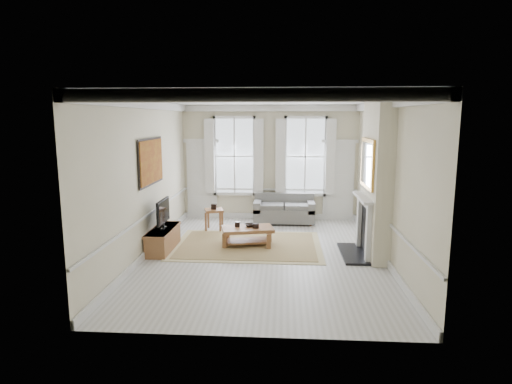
# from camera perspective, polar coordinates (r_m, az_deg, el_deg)

# --- Properties ---
(floor) EXTENTS (7.20, 7.20, 0.00)m
(floor) POSITION_cam_1_polar(r_m,az_deg,el_deg) (9.60, 1.04, -8.47)
(floor) COLOR #B7B5AD
(floor) RESTS_ON ground
(ceiling) EXTENTS (7.20, 7.20, 0.00)m
(ceiling) POSITION_cam_1_polar(r_m,az_deg,el_deg) (9.13, 1.11, 12.25)
(ceiling) COLOR white
(ceiling) RESTS_ON back_wall
(back_wall) EXTENTS (5.20, 0.00, 5.20)m
(back_wall) POSITION_cam_1_polar(r_m,az_deg,el_deg) (12.78, 1.84, 3.91)
(back_wall) COLOR beige
(back_wall) RESTS_ON floor
(left_wall) EXTENTS (0.00, 7.20, 7.20)m
(left_wall) POSITION_cam_1_polar(r_m,az_deg,el_deg) (9.69, -14.48, 1.72)
(left_wall) COLOR beige
(left_wall) RESTS_ON floor
(right_wall) EXTENTS (0.00, 7.20, 7.20)m
(right_wall) POSITION_cam_1_polar(r_m,az_deg,el_deg) (9.46, 17.02, 1.41)
(right_wall) COLOR beige
(right_wall) RESTS_ON floor
(window_left) EXTENTS (1.26, 0.20, 2.20)m
(window_left) POSITION_cam_1_polar(r_m,az_deg,el_deg) (12.79, -2.89, 4.81)
(window_left) COLOR #B2BCC6
(window_left) RESTS_ON back_wall
(window_right) EXTENTS (1.26, 0.20, 2.20)m
(window_right) POSITION_cam_1_polar(r_m,az_deg,el_deg) (12.72, 6.58, 4.73)
(window_right) COLOR #B2BCC6
(window_right) RESTS_ON back_wall
(door_left) EXTENTS (0.90, 0.08, 2.30)m
(door_left) POSITION_cam_1_polar(r_m,az_deg,el_deg) (13.04, -7.22, 1.52)
(door_left) COLOR silver
(door_left) RESTS_ON floor
(door_right) EXTENTS (0.90, 0.08, 2.30)m
(door_right) POSITION_cam_1_polar(r_m,az_deg,el_deg) (12.91, 10.95, 1.33)
(door_right) COLOR silver
(door_right) RESTS_ON floor
(painting) EXTENTS (0.05, 1.66, 1.06)m
(painting) POSITION_cam_1_polar(r_m,az_deg,el_deg) (9.92, -13.81, 3.97)
(painting) COLOR #9F6E1B
(painting) RESTS_ON left_wall
(chimney_breast) EXTENTS (0.35, 1.70, 3.38)m
(chimney_breast) POSITION_cam_1_polar(r_m,az_deg,el_deg) (9.61, 15.74, 1.60)
(chimney_breast) COLOR beige
(chimney_breast) RESTS_ON floor
(hearth) EXTENTS (0.55, 1.50, 0.05)m
(hearth) POSITION_cam_1_polar(r_m,az_deg,el_deg) (9.90, 12.86, -8.00)
(hearth) COLOR black
(hearth) RESTS_ON floor
(fireplace) EXTENTS (0.21, 1.45, 1.33)m
(fireplace) POSITION_cam_1_polar(r_m,az_deg,el_deg) (9.75, 14.17, -4.01)
(fireplace) COLOR silver
(fireplace) RESTS_ON floor
(mirror) EXTENTS (0.06, 1.26, 1.06)m
(mirror) POSITION_cam_1_polar(r_m,az_deg,el_deg) (9.53, 14.57, 3.71)
(mirror) COLOR gold
(mirror) RESTS_ON chimney_breast
(sofa) EXTENTS (1.75, 0.85, 0.84)m
(sofa) POSITION_cam_1_polar(r_m,az_deg,el_deg) (12.50, 3.77, -2.50)
(sofa) COLOR #595956
(sofa) RESTS_ON floor
(side_table) EXTENTS (0.59, 0.59, 0.57)m
(side_table) POSITION_cam_1_polar(r_m,az_deg,el_deg) (11.70, -5.61, -2.82)
(side_table) COLOR brown
(side_table) RESTS_ON floor
(rug) EXTENTS (3.50, 2.60, 0.02)m
(rug) POSITION_cam_1_polar(r_m,az_deg,el_deg) (10.32, -1.13, -7.08)
(rug) COLOR tan
(rug) RESTS_ON floor
(coffee_table) EXTENTS (1.32, 0.94, 0.45)m
(coffee_table) POSITION_cam_1_polar(r_m,az_deg,el_deg) (10.22, -1.13, -5.18)
(coffee_table) COLOR brown
(coffee_table) RESTS_ON rug
(ceramic_pot_a) EXTENTS (0.12, 0.12, 0.12)m
(ceramic_pot_a) POSITION_cam_1_polar(r_m,az_deg,el_deg) (10.26, -2.51, -4.31)
(ceramic_pot_a) COLOR black
(ceramic_pot_a) RESTS_ON coffee_table
(ceramic_pot_b) EXTENTS (0.15, 0.15, 0.11)m
(ceramic_pot_b) POSITION_cam_1_polar(r_m,az_deg,el_deg) (10.13, -0.03, -4.53)
(ceramic_pot_b) COLOR black
(ceramic_pot_b) RESTS_ON coffee_table
(bowl) EXTENTS (0.32, 0.32, 0.06)m
(bowl) POSITION_cam_1_polar(r_m,az_deg,el_deg) (10.29, -0.81, -4.44)
(bowl) COLOR black
(bowl) RESTS_ON coffee_table
(tv_stand) EXTENTS (0.46, 1.43, 0.51)m
(tv_stand) POSITION_cam_1_polar(r_m,az_deg,el_deg) (10.15, -12.27, -6.17)
(tv_stand) COLOR brown
(tv_stand) RESTS_ON floor
(tv) EXTENTS (0.08, 0.90, 0.68)m
(tv) POSITION_cam_1_polar(r_m,az_deg,el_deg) (9.99, -12.28, -2.59)
(tv) COLOR black
(tv) RESTS_ON tv_stand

